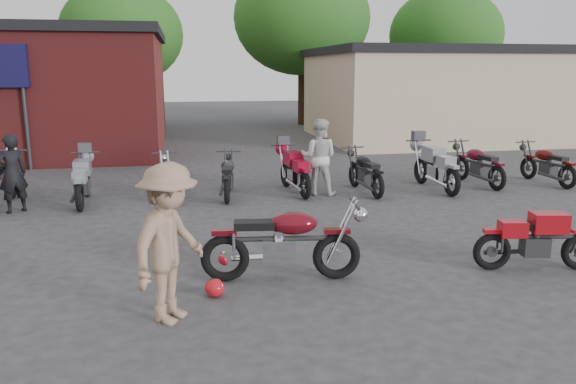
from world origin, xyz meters
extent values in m
plane|color=#323234|center=(0.00, 0.00, 0.00)|extent=(90.00, 90.00, 0.00)
cube|color=tan|center=(8.50, 15.00, 1.75)|extent=(10.00, 8.00, 3.50)
ellipsoid|color=red|center=(-1.92, -0.56, 0.12)|extent=(0.30, 0.30, 0.24)
imported|color=black|center=(-5.73, 4.67, 0.81)|extent=(0.71, 0.65, 1.62)
imported|color=silver|center=(0.86, 5.16, 0.89)|extent=(1.05, 0.95, 1.79)
imported|color=#9A795F|center=(-2.45, -1.16, 0.94)|extent=(1.25, 1.41, 1.89)
camera|label=1|loc=(-2.25, -7.49, 2.91)|focal=35.00mm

